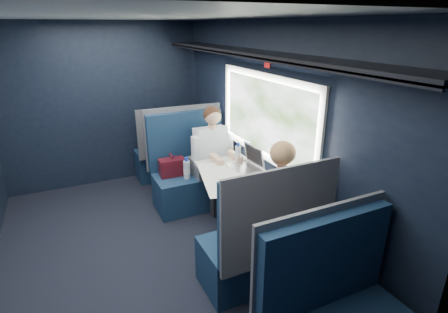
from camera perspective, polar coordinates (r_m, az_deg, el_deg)
name	(u,v)px	position (r m, az deg, el deg)	size (l,w,h in m)	color
ground	(146,256)	(3.85, -12.66, -15.54)	(2.80, 4.20, 0.01)	black
room_shell	(135,116)	(3.22, -14.32, 6.41)	(3.00, 4.40, 2.40)	black
table	(235,179)	(3.80, 1.80, -3.73)	(0.62, 1.00, 0.74)	#54565E
seat_bay_near	(191,174)	(4.57, -5.41, -2.83)	(1.04, 0.62, 1.26)	#0D1F39
seat_bay_far	(262,246)	(3.19, 6.17, -14.32)	(1.04, 0.62, 1.26)	#0D1F39
seat_row_front	(170,152)	(5.39, -8.74, 0.65)	(1.04, 0.51, 1.16)	#0D1F39
man	(214,154)	(4.39, -1.57, 0.49)	(0.53, 0.56, 1.32)	black
woman	(277,200)	(3.26, 8.62, -7.09)	(0.53, 0.56, 1.32)	black
papers	(231,177)	(3.66, 1.18, -3.39)	(0.60, 0.87, 0.01)	white
laptop	(249,162)	(3.89, 4.08, -0.85)	(0.29, 0.37, 0.26)	silver
bottle_small	(238,153)	(4.04, 2.31, 0.51)	(0.07, 0.07, 0.23)	silver
cup	(237,156)	(4.11, 2.12, 0.04)	(0.07, 0.07, 0.09)	white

